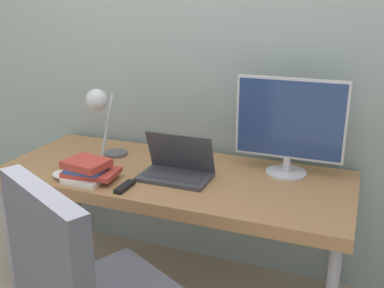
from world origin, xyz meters
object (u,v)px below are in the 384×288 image
(desk_lamp, at_px, (100,110))
(game_controller, at_px, (65,175))
(monitor, at_px, (290,124))
(book_stack, at_px, (88,170))
(laptop, at_px, (177,169))

(desk_lamp, distance_m, game_controller, 0.38)
(desk_lamp, bearing_deg, monitor, 11.92)
(monitor, xyz_separation_m, game_controller, (-1.00, -0.47, -0.24))
(book_stack, bearing_deg, game_controller, -166.64)
(monitor, distance_m, book_stack, 1.01)
(game_controller, bearing_deg, desk_lamp, 79.21)
(monitor, relative_size, desk_lamp, 1.31)
(book_stack, bearing_deg, laptop, 26.18)
(desk_lamp, relative_size, book_stack, 1.51)
(book_stack, xyz_separation_m, game_controller, (-0.12, -0.03, -0.03))
(laptop, distance_m, desk_lamp, 0.52)
(monitor, relative_size, game_controller, 3.82)
(laptop, height_order, game_controller, laptop)
(desk_lamp, xyz_separation_m, book_stack, (0.07, -0.24, -0.24))
(monitor, bearing_deg, desk_lamp, -168.08)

